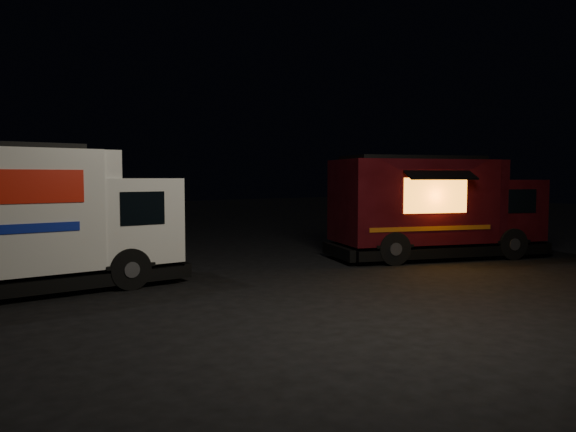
# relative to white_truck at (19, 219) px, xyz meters

# --- Properties ---
(ground) EXTENTS (80.00, 80.00, 0.00)m
(ground) POSITION_rel_white_truck_xyz_m (5.27, -2.71, -1.46)
(ground) COLOR black
(ground) RESTS_ON ground
(white_truck) EXTENTS (6.49, 2.34, 2.92)m
(white_truck) POSITION_rel_white_truck_xyz_m (0.00, 0.00, 0.00)
(white_truck) COLOR silver
(white_truck) RESTS_ON ground
(red_truck) EXTENTS (6.55, 4.18, 2.86)m
(red_truck) POSITION_rel_white_truck_xyz_m (10.61, -1.51, -0.03)
(red_truck) COLOR #3D0B0F
(red_truck) RESTS_ON ground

